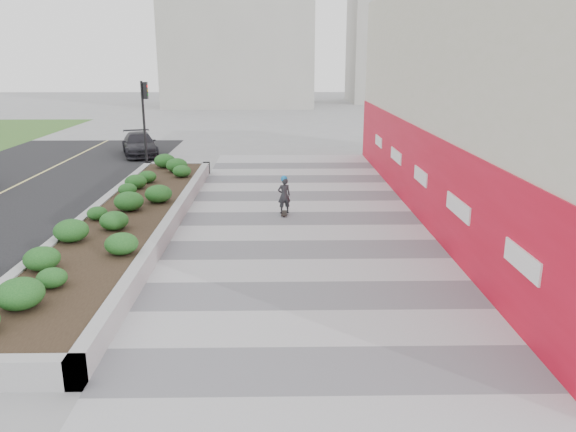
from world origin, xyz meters
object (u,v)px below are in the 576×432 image
skateboarder (284,195)px  traffic_signal_near (145,111)px  planter (129,217)px  car_dark (140,144)px

skateboarder → traffic_signal_near: bearing=128.8°
planter → car_dark: bearing=102.0°
traffic_signal_near → car_dark: bearing=109.2°
traffic_signal_near → car_dark: (-1.27, 3.66, -2.14)m
traffic_signal_near → skateboarder: size_ratio=3.00×
skateboarder → car_dark: 14.80m
traffic_signal_near → skateboarder: 11.25m
planter → skateboarder: 5.21m
traffic_signal_near → skateboarder: bearing=-53.0°
traffic_signal_near → skateboarder: (6.65, -8.84, -2.05)m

